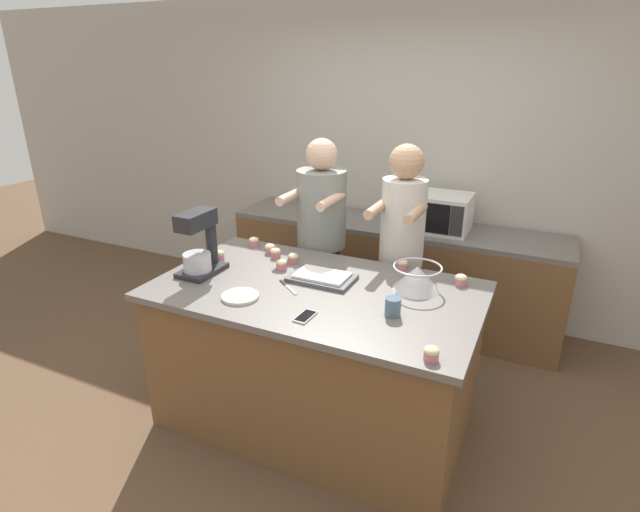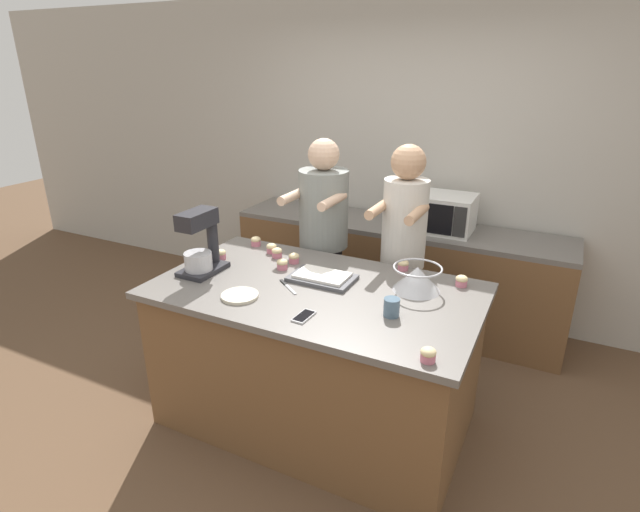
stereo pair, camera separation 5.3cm
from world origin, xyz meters
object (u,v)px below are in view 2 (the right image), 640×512
object	(u,v)px
small_plate	(240,296)
cupcake_1	(277,253)
drinking_glass	(392,307)
cupcake_0	(282,264)
microwave_oven	(443,213)
cupcake_4	(403,265)
cupcake_7	(221,254)
person_right	(402,258)
cupcake_5	(272,248)
stand_mixer	(201,246)
person_left	(323,248)
cupcake_6	(428,354)
cupcake_2	(462,281)
cupcake_3	(256,241)
cupcake_8	(294,258)
knife	(287,286)
mixing_bowl	(417,278)
baking_tray	(322,277)
cell_phone	(304,316)

from	to	relation	value
small_plate	cupcake_1	bearing A→B (deg)	101.90
drinking_glass	cupcake_0	world-z (taller)	drinking_glass
drinking_glass	small_plate	bearing A→B (deg)	-168.33
microwave_oven	drinking_glass	bearing A→B (deg)	-85.18
cupcake_4	cupcake_7	xyz separation A→B (m)	(-1.14, -0.37, 0.00)
person_right	cupcake_5	distance (m)	0.90
small_plate	cupcake_0	size ratio (longest dim) A/B	2.98
stand_mixer	person_left	bearing A→B (deg)	63.21
microwave_oven	cupcake_6	world-z (taller)	microwave_oven
microwave_oven	cupcake_2	distance (m)	1.17
cupcake_3	small_plate	bearing A→B (deg)	-62.74
cupcake_6	cupcake_8	world-z (taller)	same
microwave_oven	drinking_glass	distance (m)	1.65
knife	cupcake_7	world-z (taller)	cupcake_7
person_right	cupcake_0	xyz separation A→B (m)	(-0.60, -0.58, 0.06)
mixing_bowl	cupcake_5	distance (m)	1.07
small_plate	knife	size ratio (longest dim) A/B	1.13
cupcake_5	cupcake_6	xyz separation A→B (m)	(1.32, -0.83, 0.00)
microwave_oven	cupcake_6	size ratio (longest dim) A/B	6.79
cupcake_5	cupcake_6	distance (m)	1.56
knife	cupcake_2	size ratio (longest dim) A/B	2.63
drinking_glass	cupcake_4	size ratio (longest dim) A/B	1.39
microwave_oven	cupcake_2	size ratio (longest dim) A/B	6.79
knife	cupcake_4	size ratio (longest dim) A/B	2.63
cupcake_3	cupcake_4	size ratio (longest dim) A/B	1.00
cupcake_0	mixing_bowl	bearing A→B (deg)	5.19
cupcake_0	person_left	bearing A→B (deg)	89.67
baking_tray	microwave_oven	size ratio (longest dim) A/B	0.81
person_right	cupcake_7	xyz separation A→B (m)	(-1.06, -0.62, 0.06)
drinking_glass	small_plate	world-z (taller)	drinking_glass
drinking_glass	cupcake_5	world-z (taller)	drinking_glass
cell_phone	cupcake_6	world-z (taller)	cupcake_6
stand_mixer	cupcake_4	world-z (taller)	stand_mixer
small_plate	cupcake_8	distance (m)	0.58
drinking_glass	cupcake_1	world-z (taller)	drinking_glass
cupcake_4	cupcake_5	xyz separation A→B (m)	(-0.90, -0.12, 0.00)
cupcake_5	mixing_bowl	bearing A→B (deg)	-7.38
microwave_oven	drinking_glass	world-z (taller)	microwave_oven
cupcake_0	cupcake_8	distance (m)	0.13
cupcake_3	cupcake_8	xyz separation A→B (m)	(0.40, -0.16, 0.00)
cupcake_6	cupcake_7	distance (m)	1.66
small_plate	cupcake_8	bearing A→B (deg)	87.93
microwave_oven	person_right	bearing A→B (deg)	-95.90
person_right	stand_mixer	world-z (taller)	person_right
baking_tray	cupcake_5	xyz separation A→B (m)	(-0.51, 0.25, 0.02)
cupcake_4	cupcake_6	xyz separation A→B (m)	(0.42, -0.94, 0.00)
cupcake_3	cupcake_7	size ratio (longest dim) A/B	1.00
cupcake_6	microwave_oven	bearing A→B (deg)	102.06
knife	cupcake_2	distance (m)	1.02
small_plate	person_right	bearing A→B (deg)	59.46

